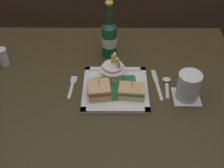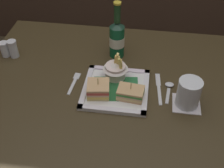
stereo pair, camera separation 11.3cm
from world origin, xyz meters
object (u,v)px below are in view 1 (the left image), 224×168
at_px(sandwich_half_left, 99,90).
at_px(spoon, 167,82).
at_px(water_glass, 188,88).
at_px(fork, 72,85).
at_px(square_plate, 115,89).
at_px(pepper_shaker, 3,58).
at_px(dining_table, 109,119).
at_px(knife, 157,83).
at_px(fries_cup, 113,69).
at_px(sandwich_half_right, 132,91).
at_px(beer_bottle, 108,38).

height_order(sandwich_half_left, spoon, sandwich_half_left).
bearing_deg(water_glass, fork, 171.97).
bearing_deg(square_plate, pepper_shaker, 161.38).
bearing_deg(sandwich_half_left, dining_table, 28.76).
distance_m(water_glass, knife, 0.14).
height_order(fries_cup, knife, fries_cup).
distance_m(sandwich_half_right, spoon, 0.17).
height_order(fries_cup, water_glass, fries_cup).
bearing_deg(sandwich_half_right, knife, 37.07).
height_order(dining_table, spoon, spoon).
bearing_deg(sandwich_half_left, spoon, 16.94).
xyz_separation_m(fries_cup, knife, (0.17, -0.03, -0.05)).
relative_size(fries_cup, knife, 0.62).
height_order(fries_cup, spoon, fries_cup).
bearing_deg(beer_bottle, pepper_shaker, -170.57).
relative_size(sandwich_half_right, fork, 0.78).
bearing_deg(spoon, knife, -177.10).
distance_m(sandwich_half_left, sandwich_half_right, 0.12).
bearing_deg(square_plate, fries_cup, 97.86).
height_order(sandwich_half_left, water_glass, water_glass).
bearing_deg(fork, fries_cup, 15.23).
height_order(fork, pepper_shaker, pepper_shaker).
bearing_deg(dining_table, square_plate, 35.28).
height_order(sandwich_half_left, fries_cup, fries_cup).
height_order(beer_bottle, pepper_shaker, beer_bottle).
height_order(water_glass, fork, water_glass).
distance_m(knife, pepper_shaker, 0.64).
xyz_separation_m(fork, spoon, (0.37, 0.02, 0.00)).
relative_size(water_glass, fork, 0.81).
relative_size(beer_bottle, knife, 1.41).
relative_size(beer_bottle, water_glass, 2.37).
distance_m(dining_table, beer_bottle, 0.34).
xyz_separation_m(fork, knife, (0.33, 0.02, 0.00)).
bearing_deg(sandwich_half_right, beer_bottle, 108.77).
xyz_separation_m(dining_table, square_plate, (0.03, 0.02, 0.15)).
xyz_separation_m(water_glass, pepper_shaker, (-0.73, 0.19, -0.01)).
distance_m(fries_cup, water_glass, 0.29).
height_order(water_glass, knife, water_glass).
height_order(fries_cup, beer_bottle, beer_bottle).
height_order(square_plate, pepper_shaker, pepper_shaker).
distance_m(dining_table, pepper_shaker, 0.51).
relative_size(sandwich_half_left, sandwich_half_right, 0.89).
distance_m(square_plate, beer_bottle, 0.24).
distance_m(dining_table, fork, 0.21).
relative_size(sandwich_half_right, beer_bottle, 0.40).
relative_size(sandwich_half_left, fork, 0.69).
height_order(sandwich_half_right, spoon, sandwich_half_right).
distance_m(sandwich_half_right, pepper_shaker, 0.56).
bearing_deg(water_glass, sandwich_half_right, -179.83).
bearing_deg(sandwich_half_left, square_plate, 31.64).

